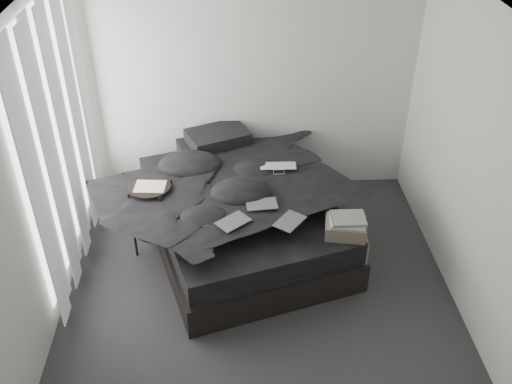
{
  "coord_description": "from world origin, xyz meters",
  "views": [
    {
      "loc": [
        -0.22,
        -3.68,
        3.79
      ],
      "look_at": [
        0.0,
        0.8,
        0.75
      ],
      "focal_mm": 40.0,
      "sensor_mm": 36.0,
      "label": 1
    }
  ],
  "objects_px": {
    "box_lower": "(342,267)",
    "laptop": "(279,162)",
    "bed": "(242,228)",
    "side_stand": "(154,218)"
  },
  "relations": [
    {
      "from": "laptop",
      "to": "side_stand",
      "type": "xyz_separation_m",
      "value": [
        -1.27,
        -0.26,
        -0.45
      ]
    },
    {
      "from": "laptop",
      "to": "box_lower",
      "type": "relative_size",
      "value": 0.9
    },
    {
      "from": "box_lower",
      "to": "laptop",
      "type": "bearing_deg",
      "value": 123.92
    },
    {
      "from": "side_stand",
      "to": "bed",
      "type": "bearing_deg",
      "value": 5.74
    },
    {
      "from": "bed",
      "to": "laptop",
      "type": "height_order",
      "value": "laptop"
    },
    {
      "from": "bed",
      "to": "box_lower",
      "type": "height_order",
      "value": "bed"
    },
    {
      "from": "laptop",
      "to": "bed",
      "type": "bearing_deg",
      "value": -154.5
    },
    {
      "from": "bed",
      "to": "side_stand",
      "type": "bearing_deg",
      "value": 168.76
    },
    {
      "from": "laptop",
      "to": "side_stand",
      "type": "distance_m",
      "value": 1.37
    },
    {
      "from": "bed",
      "to": "side_stand",
      "type": "height_order",
      "value": "side_stand"
    }
  ]
}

